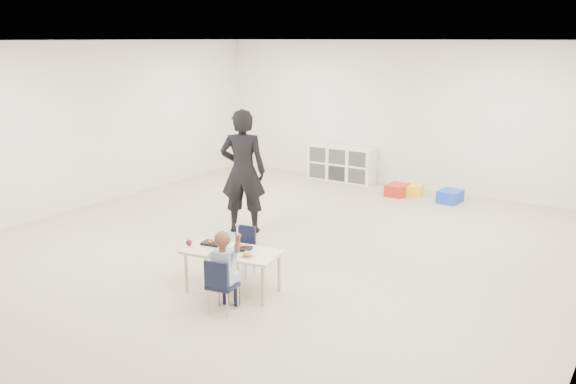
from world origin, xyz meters
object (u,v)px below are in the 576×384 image
Objects in this scene: table at (233,271)px; cubby_shelf at (341,164)px; chair_near at (223,285)px; adult at (243,171)px; child at (222,269)px.

cubby_shelf is (-1.63, 5.68, 0.09)m from table.
chair_near is 2.85m from adult.
child is 6.42m from cubby_shelf.
chair_near is 0.33× the size of adult.
chair_near reaches higher than table.
cubby_shelf is (-1.86, 6.14, -0.12)m from child.
adult is (-1.49, 2.35, 0.62)m from chair_near.
child is (0.00, 0.00, 0.17)m from chair_near.
adult is (-1.26, 1.89, 0.67)m from table.
chair_near is 0.43× the size of cubby_shelf.
adult is (-1.49, 2.35, 0.45)m from child.
child is (0.23, -0.46, 0.22)m from table.
child is at bearing 96.22° from adult.
child is 2.82m from adult.
adult is at bearing -84.47° from cubby_shelf.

